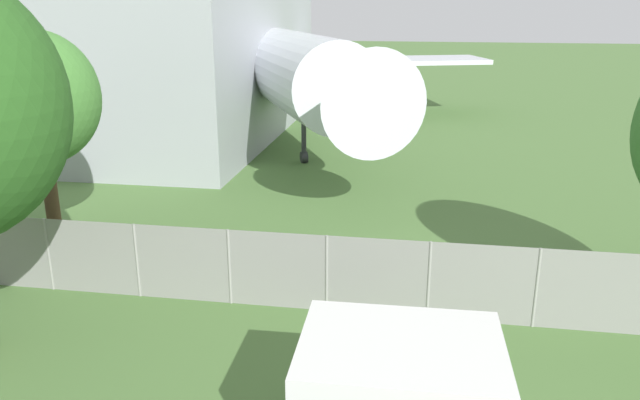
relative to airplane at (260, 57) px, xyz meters
The scene contains 4 objects.
hangar_building 13.75m from the airplane, 165.39° to the right, with size 29.86×21.89×15.70m.
perimeter_fence 25.06m from the airplane, 77.39° to the right, with size 56.07×0.07×2.06m.
airplane is the anchor object (origin of this frame).
tree_far_right 21.17m from the airplane, 93.95° to the right, with size 3.74×3.74×6.82m.
Camera 1 is at (4.72, -4.63, 7.61)m, focal length 35.00 mm.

